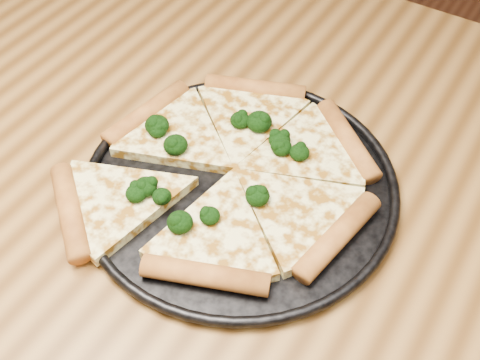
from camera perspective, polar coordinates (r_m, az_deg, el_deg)
The scene contains 4 objects.
dining_table at distance 0.78m, azimuth -3.46°, elevation -3.55°, with size 1.20×0.90×0.75m.
pizza_pan at distance 0.68m, azimuth 0.00°, elevation -0.46°, with size 0.35×0.35×0.02m.
pizza at distance 0.68m, azimuth -1.13°, elevation 0.85°, with size 0.33×0.35×0.02m.
broccoli_florets at distance 0.68m, azimuth -2.60°, elevation 2.06°, with size 0.19×0.20×0.02m.
Camera 1 is at (0.29, -0.38, 1.27)m, focal length 46.17 mm.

